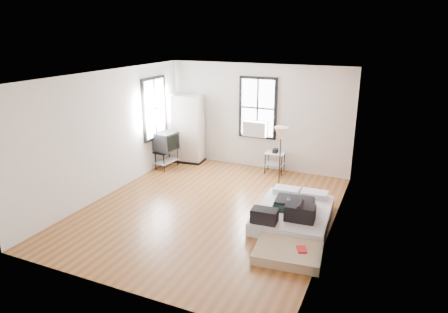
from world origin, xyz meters
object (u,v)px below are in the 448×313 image
at_px(wardrobe, 186,129).
at_px(floor_lamp, 281,137).
at_px(mattress_main, 293,213).
at_px(mattress_bare, 294,228).
at_px(side_table, 275,157).
at_px(tv_stand, 166,143).

xyz_separation_m(wardrobe, floor_lamp, (3.05, -1.06, 0.36)).
relative_size(mattress_main, mattress_bare, 0.90).
xyz_separation_m(mattress_bare, side_table, (-1.31, 3.08, 0.31)).
bearing_deg(mattress_bare, tv_stand, 145.31).
distance_m(mattress_bare, floor_lamp, 2.43).
bearing_deg(floor_lamp, mattress_bare, -66.18).
distance_m(side_table, tv_stand, 2.94).
xyz_separation_m(side_table, tv_stand, (-2.81, -0.82, 0.27)).
relative_size(wardrobe, side_table, 2.89).
distance_m(mattress_main, side_table, 2.80).
bearing_deg(floor_lamp, mattress_main, -63.55).
xyz_separation_m(mattress_bare, wardrobe, (-3.91, 3.01, 0.81)).
bearing_deg(mattress_bare, wardrobe, 136.45).
bearing_deg(wardrobe, tv_stand, -110.28).
height_order(floor_lamp, tv_stand, floor_lamp).
bearing_deg(mattress_bare, side_table, 107.10).
height_order(mattress_bare, side_table, side_table).
bearing_deg(wardrobe, floor_lamp, -23.57).
distance_m(mattress_main, floor_lamp, 1.94).
xyz_separation_m(mattress_main, tv_stand, (-3.96, 1.72, 0.55)).
bearing_deg(tv_stand, mattress_bare, -21.30).
bearing_deg(tv_stand, mattress_main, -16.03).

